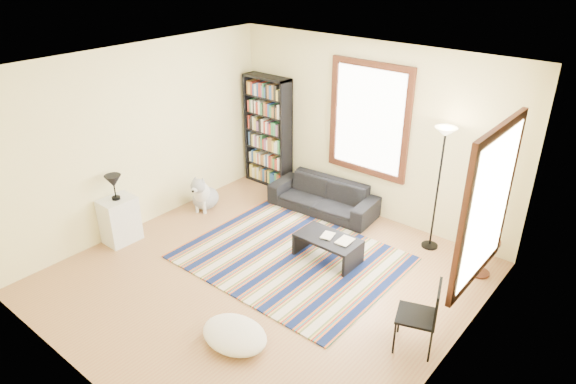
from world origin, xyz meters
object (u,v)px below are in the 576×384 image
Objects in this scene: floor_cushion at (235,335)px; white_cabinet at (120,220)px; side_table at (482,257)px; folding_chair at (416,316)px; floor_lamp at (437,190)px; coffee_table at (328,248)px; sofa at (323,196)px; dog at (205,192)px; bookshelf at (268,132)px.

floor_cushion is 2.91m from white_cabinet.
folding_chair is at bearing -91.55° from side_table.
floor_lamp is 3.44× the size of side_table.
folding_chair is at bearing -25.01° from coffee_table.
folding_chair is at bearing 37.47° from floor_cushion.
white_cabinet is (-2.69, -1.56, 0.17)m from coffee_table.
sofa is 2.58× the size of white_cabinet.
coffee_table is 1.29× the size of white_cabinet.
floor_cushion is 3.33m from dog.
side_table is 1.86m from folding_chair.
floor_lamp is 3.00× the size of dog.
coffee_table is 3.12m from white_cabinet.
floor_lamp is at bearing 38.19° from white_cabinet.
side_table is 0.63× the size of folding_chair.
bookshelf is 2.22× the size of coffee_table.
side_table is 0.87× the size of dog.
white_cabinet is at bearing -96.34° from bookshelf.
sofa is 1.97m from dog.
coffee_table is at bearing -17.92° from dog.
coffee_table is 1.10× the size of floor_cushion.
floor_lamp is at bearing 165.51° from side_table.
white_cabinet is at bearing -116.44° from dog.
folding_chair is 4.51m from white_cabinet.
floor_cushion is 3.48m from floor_lamp.
bookshelf reaches higher than dog.
coffee_table is at bearing -150.38° from side_table.
bookshelf is 4.37m from floor_cushion.
coffee_table is 1.67× the size of side_table.
bookshelf is 3.70× the size of side_table.
coffee_table is at bearing 30.92° from white_cabinet.
folding_chair is at bearing -29.28° from dog.
folding_chair reaches higher than sofa.
folding_chair reaches higher than dog.
floor_lamp reaches higher than side_table.
folding_chair reaches higher than floor_cushion.
floor_lamp reaches higher than dog.
floor_cushion is at bearing -103.82° from floor_lamp.
floor_cushion is 1.51× the size of side_table.
floor_cushion is 0.44× the size of floor_lamp.
folding_chair is at bearing -28.45° from bookshelf.
white_cabinet is (-0.33, -2.97, -0.65)m from bookshelf.
bookshelf is at bearing 84.47° from white_cabinet.
bookshelf reaches higher than folding_chair.
coffee_table is at bearing -128.18° from floor_lamp.
sofa is 2.10× the size of folding_chair.
bookshelf reaches higher than floor_cushion.
sofa is 1.65m from bookshelf.
floor_lamp is at bearing -1.92° from sofa.
side_table is (1.81, 1.03, 0.09)m from coffee_table.
coffee_table is 1.75m from floor_lamp.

